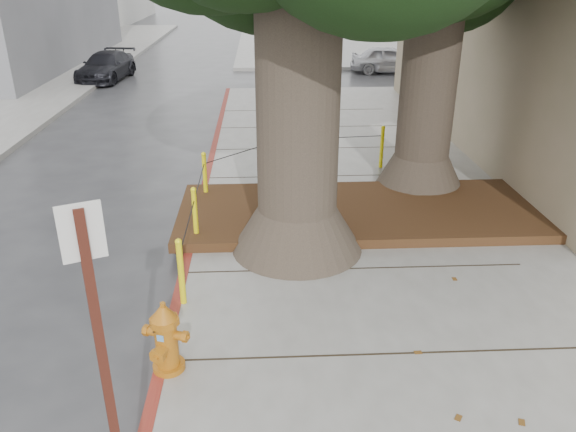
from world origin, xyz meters
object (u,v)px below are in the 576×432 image
fire_hydrant (166,338)px  car_silver (390,60)px  signpost (104,364)px  car_red (541,57)px  car_dark (106,66)px

fire_hydrant → car_silver: 20.51m
signpost → car_silver: 22.33m
car_red → car_dark: car_red is taller
fire_hydrant → car_dark: (-5.11, 18.34, -0.02)m
car_silver → car_red: bearing=-84.6°
fire_hydrant → car_silver: bearing=88.7°
car_dark → car_red: bearing=9.7°
signpost → car_dark: bearing=80.5°
car_silver → signpost: bearing=169.7°
car_silver → car_dark: car_silver is taller
fire_hydrant → car_silver: car_silver is taller
car_dark → fire_hydrant: bearing=-67.4°
signpost → fire_hydrant: bearing=65.0°
fire_hydrant → signpost: bearing=-73.9°
signpost → car_silver: size_ratio=0.83×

